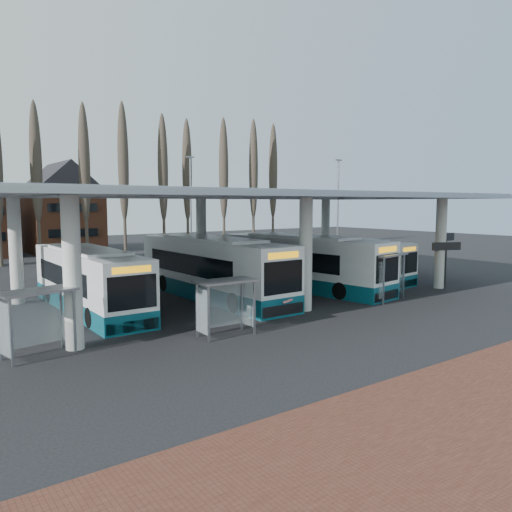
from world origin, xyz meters
TOP-DOWN VIEW (x-y plane):
  - ground at (0.00, 0.00)m, footprint 140.00×140.00m
  - station_canopy at (0.00, 8.00)m, footprint 32.00×16.00m
  - poplar_row at (0.00, 33.00)m, footprint 45.10×1.10m
  - lamp_post_b at (6.00, 26.00)m, footprint 0.80×0.16m
  - lamp_post_c at (20.00, 20.00)m, footprint 0.80×0.16m
  - bus_0 at (-9.29, 9.31)m, footprint 2.58×11.97m
  - bus_1 at (-2.12, 8.54)m, footprint 3.05×13.24m
  - bus_2 at (4.35, 7.87)m, footprint 4.61×13.15m
  - bus_3 at (9.60, 9.25)m, footprint 3.80×11.30m
  - shelter_0 at (-13.39, 2.45)m, footprint 2.91×1.84m
  - shelter_1 at (-6.13, 0.82)m, footprint 2.67×1.42m
  - shelter_2 at (5.62, 2.02)m, footprint 3.21×2.09m
  - info_sign_0 at (12.07, 2.09)m, footprint 1.97×0.91m
  - info_sign_1 at (16.00, 4.70)m, footprint 2.31×0.39m
  - barrier at (-1.37, 2.03)m, footprint 1.83×0.90m

SIDE VIEW (x-z plane):
  - ground at x=0.00m, z-range 0.00..0.00m
  - barrier at x=-1.37m, z-range 0.27..1.25m
  - bus_3 at x=9.60m, z-range -0.09..2.99m
  - bus_0 at x=-9.29m, z-range -0.10..3.23m
  - bus_2 at x=4.35m, z-range -0.10..3.48m
  - bus_1 at x=-2.12m, z-range -0.11..3.56m
  - shelter_1 at x=-6.13m, z-range 0.55..2.98m
  - shelter_0 at x=-13.39m, z-range 0.57..3.08m
  - shelter_2 at x=5.62m, z-range 0.62..3.37m
  - info_sign_0 at x=12.07m, z-range 1.05..4.16m
  - info_sign_1 at x=16.00m, z-range 1.17..4.61m
  - lamp_post_b at x=6.00m, z-range 0.25..10.42m
  - lamp_post_c at x=20.00m, z-range 0.25..10.42m
  - station_canopy at x=0.00m, z-range 2.51..8.85m
  - poplar_row at x=0.00m, z-range 1.53..16.03m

